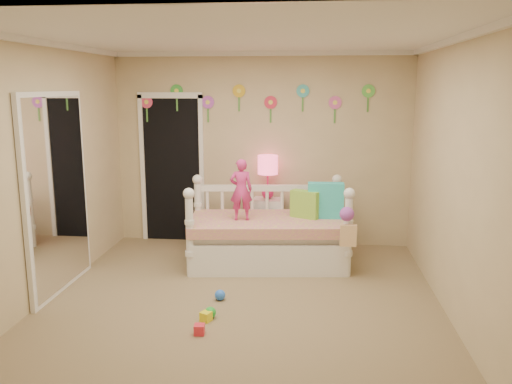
# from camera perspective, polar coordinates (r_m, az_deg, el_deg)

# --- Properties ---
(floor) EXTENTS (4.00, 4.50, 0.01)m
(floor) POSITION_cam_1_polar(r_m,az_deg,el_deg) (5.33, -1.79, -12.41)
(floor) COLOR #7F684C
(floor) RESTS_ON ground
(ceiling) EXTENTS (4.00, 4.50, 0.01)m
(ceiling) POSITION_cam_1_polar(r_m,az_deg,el_deg) (4.89, -1.99, 16.66)
(ceiling) COLOR white
(ceiling) RESTS_ON floor
(back_wall) EXTENTS (4.00, 0.01, 2.60)m
(back_wall) POSITION_cam_1_polar(r_m,az_deg,el_deg) (7.16, 0.60, 4.58)
(back_wall) COLOR tan
(back_wall) RESTS_ON floor
(left_wall) EXTENTS (0.01, 4.50, 2.60)m
(left_wall) POSITION_cam_1_polar(r_m,az_deg,el_deg) (5.58, -22.67, 1.75)
(left_wall) COLOR tan
(left_wall) RESTS_ON floor
(right_wall) EXTENTS (0.01, 4.50, 2.60)m
(right_wall) POSITION_cam_1_polar(r_m,az_deg,el_deg) (5.08, 21.08, 0.98)
(right_wall) COLOR tan
(right_wall) RESTS_ON floor
(crown_molding) EXTENTS (4.00, 4.50, 0.06)m
(crown_molding) POSITION_cam_1_polar(r_m,az_deg,el_deg) (4.89, -1.99, 16.31)
(crown_molding) COLOR white
(crown_molding) RESTS_ON ceiling
(daybed) EXTENTS (2.01, 1.23, 1.03)m
(daybed) POSITION_cam_1_polar(r_m,az_deg,el_deg) (6.41, 1.30, -3.35)
(daybed) COLOR white
(daybed) RESTS_ON floor
(pillow_turquoise) EXTENTS (0.44, 0.16, 0.43)m
(pillow_turquoise) POSITION_cam_1_polar(r_m,az_deg,el_deg) (6.43, 7.56, -0.91)
(pillow_turquoise) COLOR #25A6BD
(pillow_turquoise) RESTS_ON daybed
(pillow_lime) EXTENTS (0.37, 0.27, 0.33)m
(pillow_lime) POSITION_cam_1_polar(r_m,az_deg,el_deg) (6.41, 5.34, -1.33)
(pillow_lime) COLOR #86C43B
(pillow_lime) RESTS_ON daybed
(child) EXTENTS (0.29, 0.22, 0.74)m
(child) POSITION_cam_1_polar(r_m,az_deg,el_deg) (6.24, -1.63, 0.26)
(child) COLOR #D33080
(child) RESTS_ON daybed
(nightstand) EXTENTS (0.43, 0.34, 0.66)m
(nightstand) POSITION_cam_1_polar(r_m,az_deg,el_deg) (7.16, 1.26, -3.33)
(nightstand) COLOR white
(nightstand) RESTS_ON floor
(table_lamp) EXTENTS (0.27, 0.27, 0.59)m
(table_lamp) POSITION_cam_1_polar(r_m,az_deg,el_deg) (7.01, 1.28, 2.38)
(table_lamp) COLOR #D41C62
(table_lamp) RESTS_ON nightstand
(closet_doorway) EXTENTS (0.90, 0.04, 2.07)m
(closet_doorway) POSITION_cam_1_polar(r_m,az_deg,el_deg) (7.40, -9.10, 2.60)
(closet_doorway) COLOR black
(closet_doorway) RESTS_ON back_wall
(flower_decals) EXTENTS (3.40, 0.02, 0.50)m
(flower_decals) POSITION_cam_1_polar(r_m,az_deg,el_deg) (7.11, -0.13, 9.71)
(flower_decals) COLOR #B2668C
(flower_decals) RESTS_ON back_wall
(mirror_closet) EXTENTS (0.07, 1.30, 2.10)m
(mirror_closet) POSITION_cam_1_polar(r_m,az_deg,el_deg) (5.87, -20.76, -0.16)
(mirror_closet) COLOR white
(mirror_closet) RESTS_ON left_wall
(hanging_bag) EXTENTS (0.20, 0.16, 0.36)m
(hanging_bag) POSITION_cam_1_polar(r_m,az_deg,el_deg) (5.84, 9.80, -3.85)
(hanging_bag) COLOR beige
(hanging_bag) RESTS_ON daybed
(toy_scatter) EXTENTS (1.21, 1.50, 0.11)m
(toy_scatter) POSITION_cam_1_polar(r_m,az_deg,el_deg) (4.98, -6.52, -13.56)
(toy_scatter) COLOR #996666
(toy_scatter) RESTS_ON floor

